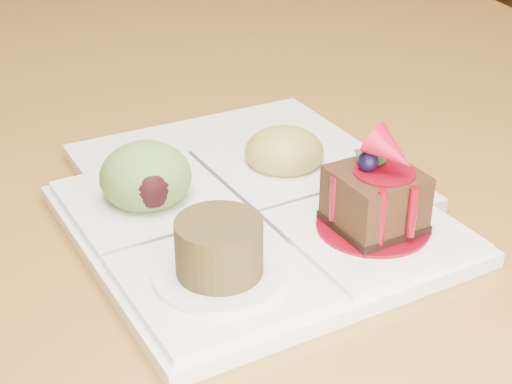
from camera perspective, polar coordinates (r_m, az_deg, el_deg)
name	(u,v)px	position (r m, az deg, el deg)	size (l,w,h in m)	color
dining_table	(245,168)	(0.86, -0.80, 1.75)	(1.00, 1.80, 0.75)	olive
sampler_plate	(251,207)	(0.61, -0.35, -1.09)	(0.31, 0.31, 0.10)	white
second_plate	(242,177)	(0.68, -0.99, 1.13)	(0.25, 0.25, 0.01)	white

